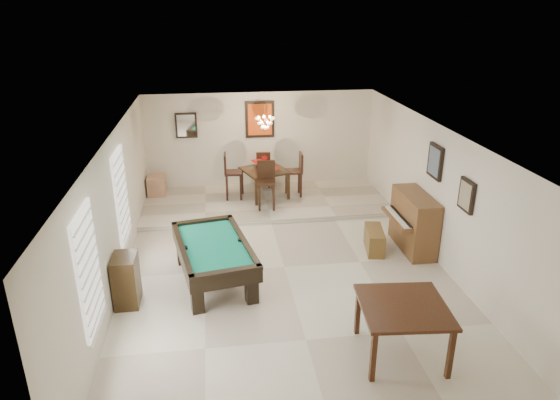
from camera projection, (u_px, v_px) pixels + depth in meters
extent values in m
cube|color=beige|center=(284.00, 267.00, 9.58)|extent=(6.00, 9.00, 0.02)
cube|color=silver|center=(260.00, 141.00, 13.24)|extent=(6.00, 0.04, 2.60)
cube|color=silver|center=(350.00, 373.00, 4.95)|extent=(6.00, 0.04, 2.60)
cube|color=silver|center=(115.00, 213.00, 8.71)|extent=(0.04, 9.00, 2.60)
cube|color=silver|center=(440.00, 196.00, 9.48)|extent=(0.04, 9.00, 2.60)
cube|color=white|center=(285.00, 135.00, 8.62)|extent=(6.00, 9.00, 0.04)
cube|color=beige|center=(266.00, 202.00, 12.54)|extent=(6.00, 2.50, 0.12)
cube|color=white|center=(88.00, 270.00, 6.65)|extent=(0.06, 1.00, 1.70)
cube|color=white|center=(121.00, 195.00, 9.23)|extent=(0.06, 1.00, 1.70)
cube|color=brown|center=(374.00, 240.00, 10.15)|extent=(0.46, 0.87, 0.46)
cube|color=black|center=(126.00, 280.00, 8.28)|extent=(0.39, 0.58, 0.87)
cube|color=tan|center=(157.00, 185.00, 12.80)|extent=(0.45, 0.55, 0.49)
cube|color=#D84C14|center=(260.00, 119.00, 12.98)|extent=(0.75, 0.06, 0.95)
cube|color=white|center=(186.00, 125.00, 12.78)|extent=(0.55, 0.06, 0.65)
cube|color=slate|center=(435.00, 162.00, 9.53)|extent=(0.06, 0.55, 0.65)
cube|color=gray|center=(467.00, 195.00, 8.40)|extent=(0.06, 0.45, 0.55)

